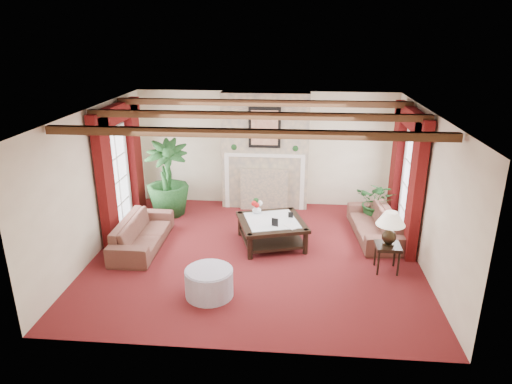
# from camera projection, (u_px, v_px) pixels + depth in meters

# --- Properties ---
(floor) EXTENTS (6.00, 6.00, 0.00)m
(floor) POSITION_uv_depth(u_px,v_px,m) (255.00, 254.00, 8.64)
(floor) COLOR #460C15
(floor) RESTS_ON ground
(ceiling) EXTENTS (6.00, 6.00, 0.00)m
(ceiling) POSITION_uv_depth(u_px,v_px,m) (255.00, 112.00, 7.73)
(ceiling) COLOR white
(ceiling) RESTS_ON floor
(back_wall) EXTENTS (6.00, 0.02, 2.70)m
(back_wall) POSITION_uv_depth(u_px,v_px,m) (266.00, 149.00, 10.76)
(back_wall) COLOR beige
(back_wall) RESTS_ON ground
(left_wall) EXTENTS (0.02, 5.50, 2.70)m
(left_wall) POSITION_uv_depth(u_px,v_px,m) (94.00, 182.00, 8.43)
(left_wall) COLOR beige
(left_wall) RESTS_ON ground
(right_wall) EXTENTS (0.02, 5.50, 2.70)m
(right_wall) POSITION_uv_depth(u_px,v_px,m) (427.00, 192.00, 7.94)
(right_wall) COLOR beige
(right_wall) RESTS_ON ground
(ceiling_beams) EXTENTS (6.00, 3.00, 0.12)m
(ceiling_beams) POSITION_uv_depth(u_px,v_px,m) (255.00, 116.00, 7.75)
(ceiling_beams) COLOR #372311
(ceiling_beams) RESTS_ON ceiling
(fireplace) EXTENTS (2.00, 0.52, 2.70)m
(fireplace) POSITION_uv_depth(u_px,v_px,m) (266.00, 92.00, 10.12)
(fireplace) COLOR tan
(fireplace) RESTS_ON ground
(french_door_left) EXTENTS (0.10, 1.10, 2.16)m
(french_door_left) POSITION_uv_depth(u_px,v_px,m) (112.00, 130.00, 9.10)
(french_door_left) COLOR white
(french_door_left) RESTS_ON ground
(french_door_right) EXTENTS (0.10, 1.10, 2.16)m
(french_door_right) POSITION_uv_depth(u_px,v_px,m) (416.00, 135.00, 8.62)
(french_door_right) COLOR white
(french_door_right) RESTS_ON ground
(curtains_left) EXTENTS (0.20, 2.40, 2.55)m
(curtains_left) POSITION_uv_depth(u_px,v_px,m) (115.00, 109.00, 8.95)
(curtains_left) COLOR #440B09
(curtains_left) RESTS_ON ground
(curtains_right) EXTENTS (0.20, 2.40, 2.55)m
(curtains_right) POSITION_uv_depth(u_px,v_px,m) (413.00, 113.00, 8.48)
(curtains_right) COLOR #440B09
(curtains_right) RESTS_ON ground
(sofa_left) EXTENTS (1.97, 0.61, 0.76)m
(sofa_left) POSITION_uv_depth(u_px,v_px,m) (142.00, 228.00, 8.84)
(sofa_left) COLOR #350E1A
(sofa_left) RESTS_ON ground
(sofa_right) EXTENTS (2.02, 0.87, 0.76)m
(sofa_right) POSITION_uv_depth(u_px,v_px,m) (375.00, 220.00, 9.25)
(sofa_right) COLOR #350E1A
(sofa_right) RESTS_ON ground
(potted_palm) EXTENTS (1.53, 2.04, 0.97)m
(potted_palm) POSITION_uv_depth(u_px,v_px,m) (168.00, 194.00, 10.35)
(potted_palm) COLOR black
(potted_palm) RESTS_ON ground
(small_plant) EXTENTS (1.67, 1.68, 0.75)m
(small_plant) POSITION_uv_depth(u_px,v_px,m) (377.00, 206.00, 9.95)
(small_plant) COLOR black
(small_plant) RESTS_ON ground
(coffee_table) EXTENTS (1.52, 1.52, 0.50)m
(coffee_table) POSITION_uv_depth(u_px,v_px,m) (271.00, 232.00, 8.98)
(coffee_table) COLOR black
(coffee_table) RESTS_ON ground
(side_table) EXTENTS (0.52, 0.52, 0.50)m
(side_table) POSITION_uv_depth(u_px,v_px,m) (387.00, 258.00, 7.99)
(side_table) COLOR black
(side_table) RESTS_ON ground
(ottoman) EXTENTS (0.77, 0.77, 0.45)m
(ottoman) POSITION_uv_depth(u_px,v_px,m) (209.00, 283.00, 7.25)
(ottoman) COLOR gray
(ottoman) RESTS_ON ground
(table_lamp) EXTENTS (0.50, 0.50, 0.63)m
(table_lamp) POSITION_uv_depth(u_px,v_px,m) (390.00, 228.00, 7.80)
(table_lamp) COLOR black
(table_lamp) RESTS_ON side_table
(flower_vase) EXTENTS (0.27, 0.28, 0.18)m
(flower_vase) POSITION_uv_depth(u_px,v_px,m) (257.00, 209.00, 9.21)
(flower_vase) COLOR silver
(flower_vase) RESTS_ON coffee_table
(book) EXTENTS (0.21, 0.20, 0.26)m
(book) POSITION_uv_depth(u_px,v_px,m) (288.00, 222.00, 8.52)
(book) COLOR black
(book) RESTS_ON coffee_table
(photo_frame_a) EXTENTS (0.13, 0.06, 0.17)m
(photo_frame_a) POSITION_uv_depth(u_px,v_px,m) (275.00, 222.00, 8.60)
(photo_frame_a) COLOR black
(photo_frame_a) RESTS_ON coffee_table
(photo_frame_b) EXTENTS (0.10, 0.03, 0.13)m
(photo_frame_b) POSITION_uv_depth(u_px,v_px,m) (291.00, 215.00, 9.00)
(photo_frame_b) COLOR black
(photo_frame_b) RESTS_ON coffee_table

